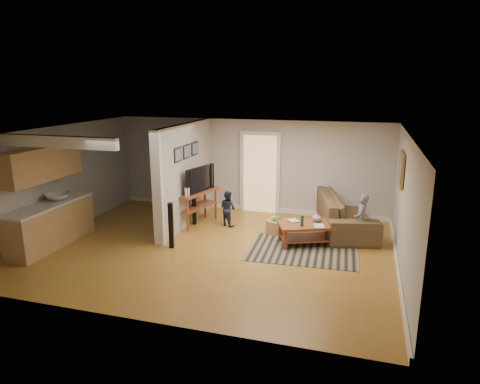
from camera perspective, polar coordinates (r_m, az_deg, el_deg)
name	(u,v)px	position (r m, az deg, el deg)	size (l,w,h in m)	color
ground	(213,248)	(9.25, -3.62, -7.52)	(7.50, 7.50, 0.00)	olive
room_shell	(173,175)	(9.60, -8.86, 2.26)	(7.54, 6.02, 2.52)	#ADAAA6
area_rug	(303,250)	(9.22, 8.40, -7.70)	(2.28, 1.67, 0.01)	black
sofa	(343,227)	(10.82, 13.62, -4.61)	(2.84, 1.11, 0.83)	#4D4326
coffee_table	(307,228)	(9.47, 8.97, -4.76)	(1.38, 1.11, 0.71)	brown
tv_console	(197,194)	(10.60, -5.79, -0.28)	(0.83, 1.44, 1.17)	brown
speaker_left	(171,225)	(9.23, -9.18, -4.42)	(0.10, 0.10, 1.00)	black
speaker_right	(194,205)	(10.67, -6.13, -1.80)	(0.10, 0.10, 0.98)	black
toy_basket	(276,226)	(10.12, 4.86, -4.50)	(0.49, 0.49, 0.44)	#A67248
child	(359,245)	(9.80, 15.60, -6.76)	(0.42, 0.27, 1.14)	slate
toddler	(228,225)	(10.67, -1.63, -4.46)	(0.43, 0.33, 0.88)	#1C233C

